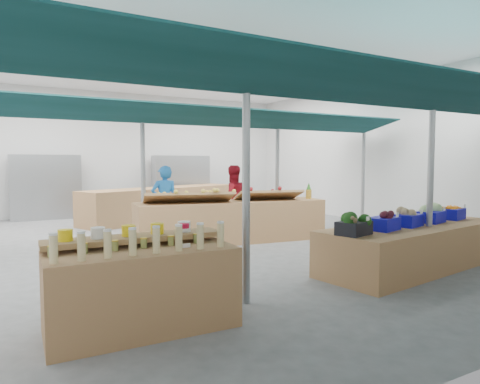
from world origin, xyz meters
The scene contains 23 objects.
floor centered at (0.00, 0.00, 0.00)m, with size 13.00×13.00×0.00m, color #5F5F61.
hall centered at (0.00, 1.44, 2.65)m, with size 13.00×13.00×13.00m.
pole_grid centered at (0.75, -1.75, 1.81)m, with size 10.00×4.60×3.00m.
awnings centered at (0.75, -1.75, 2.78)m, with size 9.50×7.08×0.30m.
back_shelving_left centered at (-2.50, 6.00, 1.00)m, with size 2.00×0.50×2.00m, color #B23F33.
back_shelving_right centered at (2.00, 6.00, 1.00)m, with size 2.00×0.50×2.00m, color #B23F33.
bottle_shelf centered at (-2.39, -4.16, 0.47)m, with size 1.98×1.21×1.15m.
veg_counter centered at (2.40, -3.79, 0.37)m, with size 3.76×1.25×0.73m, color #9C7444.
fruit_counter centered at (0.82, -0.17, 0.46)m, with size 4.28×1.02×0.92m, color #9C7444.
far_counter centered at (0.75, 4.27, 0.50)m, with size 5.56×1.11×1.00m, color #9C7444.
crate_stack centered at (3.59, -3.34, 0.29)m, with size 0.49×0.34×0.59m, color #100FA7.
vendor_left centered at (-0.38, 0.93, 0.86)m, with size 0.62×0.41×1.71m, color blue.
vendor_right centered at (1.42, 0.93, 0.86)m, with size 0.83×0.65×1.71m, color maroon.
crate_broccoli centered at (0.80, -4.02, 0.89)m, with size 0.58×0.48×0.35m.
crate_beets centered at (1.52, -3.92, 0.86)m, with size 0.58×0.48×0.29m.
crate_celeriac centered at (2.20, -3.82, 0.88)m, with size 0.58×0.48×0.31m.
crate_cabbage centered at (2.92, -3.72, 0.89)m, with size 0.58×0.48×0.35m.
crate_carrots centered at (3.64, -3.62, 0.84)m, with size 0.58×0.48×0.29m.
sparrow centered at (0.65, -4.17, 0.98)m, with size 0.12×0.09×0.11m.
pole_ribbon centered at (-1.95, -4.30, 1.08)m, with size 0.12×0.12×0.28m.
apple_heap_yellow centered at (-0.20, -0.15, 1.08)m, with size 2.01×1.12×0.27m.
apple_heap_red centered at (1.67, -0.37, 1.08)m, with size 1.62×1.03×0.27m.
pineapple centered at (2.73, -0.50, 1.10)m, with size 0.14×0.14×0.39m.
Camera 1 is at (-3.65, -8.63, 1.79)m, focal length 32.00 mm.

